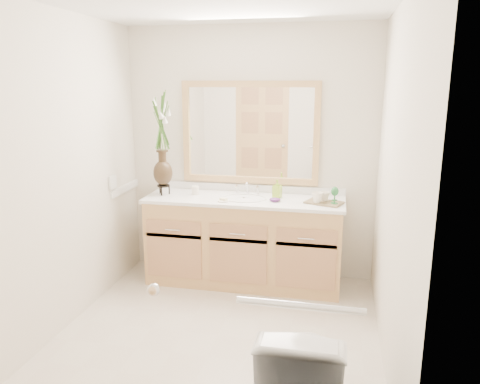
% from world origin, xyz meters
% --- Properties ---
extents(floor, '(2.60, 2.60, 0.00)m').
position_xyz_m(floor, '(0.00, 0.00, 0.00)').
color(floor, beige).
rests_on(floor, ground).
extents(wall_back, '(2.40, 0.02, 2.40)m').
position_xyz_m(wall_back, '(0.00, 1.30, 1.20)').
color(wall_back, silver).
rests_on(wall_back, floor).
extents(wall_front, '(2.40, 0.02, 2.40)m').
position_xyz_m(wall_front, '(0.00, -1.30, 1.20)').
color(wall_front, silver).
rests_on(wall_front, floor).
extents(wall_left, '(0.02, 2.60, 2.40)m').
position_xyz_m(wall_left, '(-1.20, 0.00, 1.20)').
color(wall_left, silver).
rests_on(wall_left, floor).
extents(wall_right, '(0.02, 2.60, 2.40)m').
position_xyz_m(wall_right, '(1.20, 0.00, 1.20)').
color(wall_right, silver).
rests_on(wall_right, floor).
extents(vanity, '(1.80, 0.55, 0.80)m').
position_xyz_m(vanity, '(0.00, 1.01, 0.40)').
color(vanity, '#DCBD6B').
rests_on(vanity, floor).
extents(counter, '(1.84, 0.57, 0.03)m').
position_xyz_m(counter, '(0.00, 1.01, 0.82)').
color(counter, white).
rests_on(counter, vanity).
extents(sink, '(0.38, 0.34, 0.23)m').
position_xyz_m(sink, '(0.00, 1.00, 0.78)').
color(sink, white).
rests_on(sink, counter).
extents(mirror, '(1.32, 0.04, 0.97)m').
position_xyz_m(mirror, '(0.00, 1.28, 1.41)').
color(mirror, white).
rests_on(mirror, wall_back).
extents(switch_plate, '(0.02, 0.12, 0.12)m').
position_xyz_m(switch_plate, '(-1.19, 0.76, 0.98)').
color(switch_plate, white).
rests_on(switch_plate, wall_left).
extents(door, '(0.80, 0.03, 2.00)m').
position_xyz_m(door, '(-0.30, -1.29, 1.00)').
color(door, '#DCBD6B').
rests_on(door, floor).
extents(grab_bar, '(0.55, 0.03, 0.03)m').
position_xyz_m(grab_bar, '(0.70, -1.27, 0.95)').
color(grab_bar, silver).
rests_on(grab_bar, wall_front).
extents(toilet, '(0.42, 0.75, 0.74)m').
position_xyz_m(toilet, '(0.70, -0.92, 0.37)').
color(toilet, white).
rests_on(toilet, floor).
extents(flower_vase, '(0.21, 0.21, 0.88)m').
position_xyz_m(flower_vase, '(-0.78, 1.00, 1.43)').
color(flower_vase, black).
rests_on(flower_vase, counter).
extents(tumbler, '(0.06, 0.06, 0.08)m').
position_xyz_m(tumbler, '(-0.49, 1.06, 0.87)').
color(tumbler, white).
rests_on(tumbler, counter).
extents(soap_dish, '(0.10, 0.10, 0.03)m').
position_xyz_m(soap_dish, '(-0.16, 0.85, 0.84)').
color(soap_dish, white).
rests_on(soap_dish, counter).
extents(soap_bottle, '(0.08, 0.08, 0.15)m').
position_xyz_m(soap_bottle, '(0.29, 1.11, 0.90)').
color(soap_bottle, '#98C72F').
rests_on(soap_bottle, counter).
extents(purple_dish, '(0.11, 0.09, 0.04)m').
position_xyz_m(purple_dish, '(0.30, 0.94, 0.85)').
color(purple_dish, '#582369').
rests_on(purple_dish, counter).
extents(tray, '(0.36, 0.30, 0.02)m').
position_xyz_m(tray, '(0.73, 0.97, 0.84)').
color(tray, brown).
rests_on(tray, counter).
extents(mug_left, '(0.13, 0.12, 0.10)m').
position_xyz_m(mug_left, '(0.67, 0.93, 0.89)').
color(mug_left, white).
rests_on(mug_left, tray).
extents(mug_right, '(0.12, 0.12, 0.09)m').
position_xyz_m(mug_right, '(0.73, 1.00, 0.89)').
color(mug_right, white).
rests_on(mug_right, tray).
extents(goblet_front, '(0.07, 0.07, 0.15)m').
position_xyz_m(goblet_front, '(0.82, 0.92, 0.95)').
color(goblet_front, '#257135').
rests_on(goblet_front, tray).
extents(goblet_back, '(0.06, 0.06, 0.13)m').
position_xyz_m(goblet_back, '(0.82, 1.03, 0.93)').
color(goblet_back, '#257135').
rests_on(goblet_back, tray).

